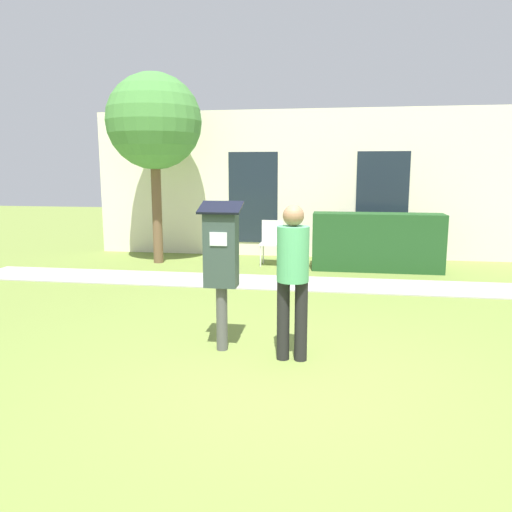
{
  "coord_description": "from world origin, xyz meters",
  "views": [
    {
      "loc": [
        0.43,
        -4.32,
        1.92
      ],
      "look_at": [
        -0.36,
        0.61,
        1.05
      ],
      "focal_mm": 35.0,
      "sensor_mm": 36.0,
      "label": 1
    }
  ],
  "objects_px": {
    "outdoor_chair_right": "(391,239)",
    "outdoor_chair_middle": "(331,239)",
    "parking_meter": "(221,257)",
    "outdoor_chair_left": "(272,239)",
    "person_standing": "(293,270)"
  },
  "relations": [
    {
      "from": "parking_meter",
      "to": "outdoor_chair_right",
      "type": "relative_size",
      "value": 1.77
    },
    {
      "from": "outdoor_chair_middle",
      "to": "outdoor_chair_right",
      "type": "distance_m",
      "value": 1.22
    },
    {
      "from": "outdoor_chair_middle",
      "to": "outdoor_chair_right",
      "type": "height_order",
      "value": "same"
    },
    {
      "from": "parking_meter",
      "to": "outdoor_chair_left",
      "type": "bearing_deg",
      "value": 91.13
    },
    {
      "from": "person_standing",
      "to": "outdoor_chair_middle",
      "type": "distance_m",
      "value": 5.34
    },
    {
      "from": "outdoor_chair_left",
      "to": "outdoor_chair_right",
      "type": "height_order",
      "value": "same"
    },
    {
      "from": "parking_meter",
      "to": "outdoor_chair_middle",
      "type": "xyz_separation_m",
      "value": [
        1.1,
        5.15,
        -0.49
      ]
    },
    {
      "from": "outdoor_chair_right",
      "to": "outdoor_chair_middle",
      "type": "bearing_deg",
      "value": -157.18
    },
    {
      "from": "outdoor_chair_left",
      "to": "person_standing",
      "type": "bearing_deg",
      "value": -67.55
    },
    {
      "from": "parking_meter",
      "to": "outdoor_chair_left",
      "type": "height_order",
      "value": "parking_meter"
    },
    {
      "from": "parking_meter",
      "to": "outdoor_chair_right",
      "type": "bearing_deg",
      "value": 66.91
    },
    {
      "from": "person_standing",
      "to": "outdoor_chair_left",
      "type": "relative_size",
      "value": 1.76
    },
    {
      "from": "parking_meter",
      "to": "outdoor_chair_right",
      "type": "height_order",
      "value": "parking_meter"
    },
    {
      "from": "person_standing",
      "to": "outdoor_chair_right",
      "type": "relative_size",
      "value": 1.76
    },
    {
      "from": "outdoor_chair_right",
      "to": "parking_meter",
      "type": "bearing_deg",
      "value": -101.26
    }
  ]
}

